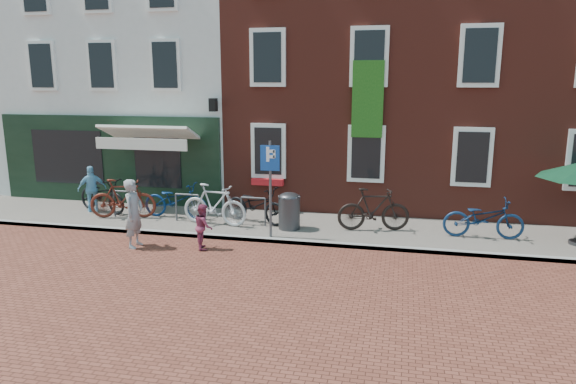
% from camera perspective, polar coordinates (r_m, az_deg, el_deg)
% --- Properties ---
extents(ground, '(80.00, 80.00, 0.00)m').
position_cam_1_polar(ground, '(14.01, -7.14, -5.21)').
color(ground, brown).
extents(sidewalk, '(24.00, 3.00, 0.10)m').
position_cam_1_polar(sidewalk, '(15.08, -1.64, -3.64)').
color(sidewalk, slate).
rests_on(sidewalk, ground).
extents(building_stucco, '(8.00, 8.00, 9.00)m').
position_cam_1_polar(building_stucco, '(21.78, -13.88, 12.76)').
color(building_stucco, silver).
rests_on(building_stucco, ground).
extents(building_brick_mid, '(6.00, 8.00, 10.00)m').
position_cam_1_polar(building_brick_mid, '(19.75, 5.22, 14.59)').
color(building_brick_mid, maroon).
rests_on(building_brick_mid, ground).
extents(building_brick_right, '(6.00, 8.00, 10.00)m').
position_cam_1_polar(building_brick_right, '(19.88, 23.15, 13.67)').
color(building_brick_right, maroon).
rests_on(building_brick_right, ground).
extents(litter_bin, '(0.60, 0.60, 1.10)m').
position_cam_1_polar(litter_bin, '(14.41, 0.14, -1.86)').
color(litter_bin, '#3A3A3E').
rests_on(litter_bin, sidewalk).
extents(parking_sign, '(0.50, 0.08, 2.54)m').
position_cam_1_polar(parking_sign, '(13.44, -1.96, 2.02)').
color(parking_sign, '#4C4C4F').
rests_on(parking_sign, sidewalk).
extents(woman, '(0.43, 0.65, 1.75)m').
position_cam_1_polar(woman, '(13.67, -16.49, -2.26)').
color(woman, gray).
rests_on(woman, ground).
extents(boy, '(0.62, 0.68, 1.14)m').
position_cam_1_polar(boy, '(13.24, -9.21, -3.73)').
color(boy, '#8A2F4B').
rests_on(boy, ground).
extents(cafe_person, '(0.89, 0.80, 1.45)m').
position_cam_1_polar(cafe_person, '(17.39, -20.62, 0.33)').
color(cafe_person, '#73B5D5').
rests_on(cafe_person, sidewalk).
extents(bicycle_0, '(2.15, 1.37, 1.06)m').
position_cam_1_polar(bicycle_0, '(17.27, -19.65, -0.32)').
color(bicycle_0, black).
rests_on(bicycle_0, sidewalk).
extents(bicycle_1, '(2.04, 0.99, 1.18)m').
position_cam_1_polar(bicycle_1, '(16.30, -17.61, -0.69)').
color(bicycle_1, '#541C12').
rests_on(bicycle_1, sidewalk).
extents(bicycle_2, '(2.05, 0.78, 1.06)m').
position_cam_1_polar(bicycle_2, '(15.93, -12.16, -0.89)').
color(bicycle_2, '#08234C').
rests_on(bicycle_2, sidewalk).
extents(bicycle_3, '(2.02, 0.80, 1.18)m').
position_cam_1_polar(bicycle_3, '(14.94, -8.04, -1.37)').
color(bicycle_3, '#BABABC').
rests_on(bicycle_3, sidewalk).
extents(bicycle_4, '(2.15, 1.32, 1.06)m').
position_cam_1_polar(bicycle_4, '(15.06, -3.53, -1.39)').
color(bicycle_4, black).
rests_on(bicycle_4, sidewalk).
extents(bicycle_5, '(2.04, 0.94, 1.18)m').
position_cam_1_polar(bicycle_5, '(14.44, 9.33, -1.89)').
color(bicycle_5, black).
rests_on(bicycle_5, sidewalk).
extents(bicycle_6, '(2.04, 0.75, 1.06)m').
position_cam_1_polar(bicycle_6, '(14.52, 20.57, -2.69)').
color(bicycle_6, '#0F2849').
rests_on(bicycle_6, sidewalk).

